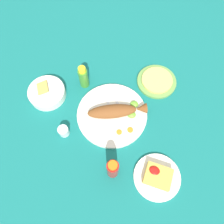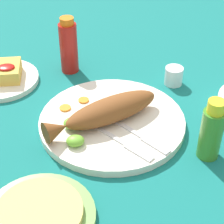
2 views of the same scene
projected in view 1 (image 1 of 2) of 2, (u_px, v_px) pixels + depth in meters
ground_plane at (112, 115)px, 1.07m from camera, size 4.00×4.00×0.00m
main_plate at (112, 115)px, 1.06m from camera, size 0.34×0.34×0.02m
fried_fish at (116, 111)px, 1.03m from camera, size 0.28×0.17×0.05m
fork_near at (106, 99)px, 1.08m from camera, size 0.13×0.15×0.00m
fork_far at (115, 98)px, 1.09m from camera, size 0.13×0.15×0.00m
carrot_slice_near at (119, 132)px, 1.01m from camera, size 0.03×0.03×0.00m
carrot_slice_mid at (130, 130)px, 1.01m from camera, size 0.03×0.03×0.00m
lime_wedge_main at (131, 115)px, 1.04m from camera, size 0.04×0.04×0.02m
lime_wedge_side at (134, 104)px, 1.06m from camera, size 0.04×0.03×0.02m
hot_sauce_bottle_red at (113, 169)px, 0.88m from camera, size 0.05×0.05×0.16m
hot_sauce_bottle_green at (84, 77)px, 1.08m from camera, size 0.05×0.05×0.14m
salt_cup at (64, 131)px, 1.01m from camera, size 0.05×0.05×0.05m
side_plate_fries at (157, 177)px, 0.94m from camera, size 0.20×0.20×0.01m
fries_pile at (158, 176)px, 0.91m from camera, size 0.11×0.09×0.04m
guacamole_bowl at (47, 93)px, 1.09m from camera, size 0.18×0.18×0.06m
tortilla_plate at (157, 81)px, 1.14m from camera, size 0.20×0.20×0.01m
tortilla_stack at (157, 80)px, 1.13m from camera, size 0.16×0.16×0.01m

